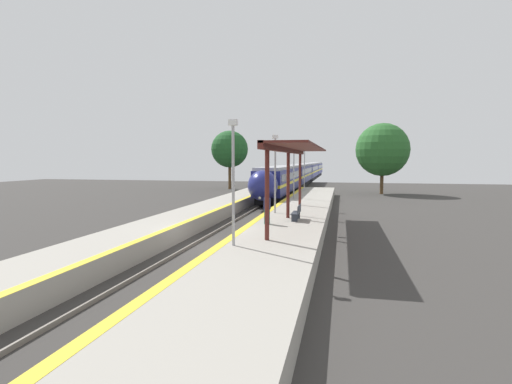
% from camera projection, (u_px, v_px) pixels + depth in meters
% --- Properties ---
extents(ground_plane, '(120.00, 120.00, 0.00)m').
position_uv_depth(ground_plane, '(206.00, 246.00, 20.52)').
color(ground_plane, '#383533').
extents(rail_left, '(0.08, 90.00, 0.15)m').
position_uv_depth(rail_left, '(193.00, 244.00, 20.67)').
color(rail_left, slate).
rests_on(rail_left, ground_plane).
extents(rail_right, '(0.08, 90.00, 0.15)m').
position_uv_depth(rail_right, '(220.00, 246.00, 20.37)').
color(rail_right, slate).
rests_on(rail_right, ground_plane).
extents(train, '(2.74, 79.36, 3.72)m').
position_uv_depth(train, '(304.00, 173.00, 71.90)').
color(train, black).
rests_on(train, ground_plane).
extents(platform_right, '(4.17, 64.00, 0.94)m').
position_uv_depth(platform_right, '(279.00, 241.00, 19.69)').
color(platform_right, '#9E998E').
rests_on(platform_right, ground_plane).
extents(platform_left, '(3.14, 64.00, 0.94)m').
position_uv_depth(platform_left, '(148.00, 235.00, 21.17)').
color(platform_left, '#9E998E').
rests_on(platform_left, ground_plane).
extents(platform_bench, '(0.44, 1.66, 0.89)m').
position_uv_depth(platform_bench, '(297.00, 212.00, 23.27)').
color(platform_bench, '#2D333D').
rests_on(platform_bench, platform_right).
extents(person_waiting, '(0.36, 0.22, 1.66)m').
position_uv_depth(person_waiting, '(267.00, 208.00, 21.89)').
color(person_waiting, '#1E604C').
rests_on(person_waiting, platform_right).
extents(railway_signal, '(0.28, 0.28, 4.56)m').
position_uv_depth(railway_signal, '(267.00, 173.00, 49.76)').
color(railway_signal, '#59595E').
rests_on(railway_signal, ground_plane).
extents(lamppost_near, '(0.36, 0.20, 5.14)m').
position_uv_depth(lamppost_near, '(233.00, 174.00, 16.20)').
color(lamppost_near, '#9E9EA3').
rests_on(lamppost_near, platform_right).
extents(lamppost_mid, '(0.36, 0.20, 5.14)m').
position_uv_depth(lamppost_mid, '(275.00, 168.00, 26.27)').
color(lamppost_mid, '#9E9EA3').
rests_on(lamppost_mid, platform_right).
extents(lamppost_far, '(0.36, 0.20, 5.14)m').
position_uv_depth(lamppost_far, '(294.00, 166.00, 36.35)').
color(lamppost_far, '#9E9EA3').
rests_on(lamppost_far, platform_right).
extents(lamppost_farthest, '(0.36, 0.20, 5.14)m').
position_uv_depth(lamppost_farthest, '(304.00, 164.00, 46.42)').
color(lamppost_farthest, '#9E9EA3').
rests_on(lamppost_farthest, platform_right).
extents(station_canopy, '(2.02, 16.77, 4.30)m').
position_uv_depth(station_canopy, '(298.00, 152.00, 23.82)').
color(station_canopy, '#511E19').
rests_on(station_canopy, platform_right).
extents(background_tree_left, '(5.52, 5.52, 8.79)m').
position_uv_depth(background_tree_left, '(230.00, 149.00, 59.83)').
color(background_tree_left, brown).
rests_on(background_tree_left, ground_plane).
extents(background_tree_right, '(6.81, 6.81, 9.14)m').
position_uv_depth(background_tree_right, '(383.00, 150.00, 51.34)').
color(background_tree_right, brown).
rests_on(background_tree_right, ground_plane).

